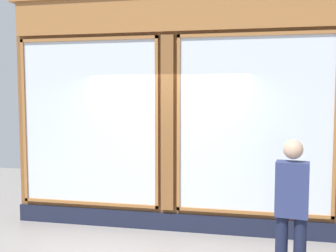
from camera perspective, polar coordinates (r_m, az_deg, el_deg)
The scene contains 2 objects.
shop_facade at distance 6.26m, azimuth 0.22°, elevation 2.49°, with size 5.33×0.42×4.36m.
pedestrian at distance 4.68m, azimuth 17.70°, elevation -11.19°, with size 0.39×0.27×1.69m.
Camera 1 is at (-1.22, 6.01, 2.20)m, focal length 41.51 mm.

